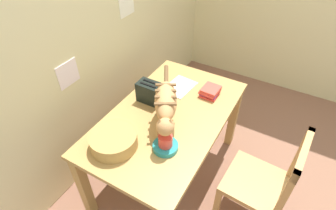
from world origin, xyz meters
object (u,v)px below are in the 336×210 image
(dining_table, at_px, (168,123))
(toaster, at_px, (150,92))
(cat, at_px, (166,104))
(wooden_chair_near, at_px, (261,184))
(saucer_bowl, at_px, (165,146))
(wicker_basket, at_px, (114,140))
(magazine, at_px, (180,87))
(book_stack, at_px, (210,91))
(coffee_mug, at_px, (166,140))

(dining_table, distance_m, toaster, 0.28)
(cat, height_order, wooden_chair_near, cat)
(saucer_bowl, relative_size, wicker_basket, 0.54)
(wicker_basket, height_order, toaster, toaster)
(cat, height_order, magazine, cat)
(wicker_basket, relative_size, toaster, 1.60)
(saucer_bowl, bearing_deg, toaster, 43.98)
(book_stack, bearing_deg, magazine, 95.77)
(cat, distance_m, wooden_chair_near, 0.90)
(saucer_bowl, relative_size, toaster, 0.87)
(coffee_mug, relative_size, wooden_chair_near, 0.15)
(coffee_mug, bearing_deg, book_stack, -2.59)
(cat, xyz_separation_m, coffee_mug, (-0.18, -0.10, -0.13))
(dining_table, distance_m, wooden_chair_near, 0.82)
(dining_table, relative_size, coffee_mug, 10.21)
(wooden_chair_near, bearing_deg, wicker_basket, 116.74)
(wicker_basket, height_order, wooden_chair_near, wooden_chair_near)
(magazine, height_order, wooden_chair_near, wooden_chair_near)
(dining_table, bearing_deg, magazine, 14.07)
(toaster, bearing_deg, wicker_basket, -174.74)
(toaster, xyz_separation_m, wooden_chair_near, (-0.12, -1.00, -0.37))
(dining_table, distance_m, magazine, 0.39)
(wooden_chair_near, bearing_deg, coffee_mug, 115.22)
(cat, relative_size, wicker_basket, 1.89)
(book_stack, height_order, wooden_chair_near, wooden_chair_near)
(dining_table, relative_size, wicker_basket, 4.35)
(dining_table, relative_size, wooden_chair_near, 1.49)
(saucer_bowl, distance_m, wicker_basket, 0.35)
(cat, distance_m, coffee_mug, 0.25)
(dining_table, xyz_separation_m, toaster, (0.08, 0.21, 0.17))
(dining_table, relative_size, cat, 2.30)
(magazine, height_order, wicker_basket, wicker_basket)
(dining_table, distance_m, book_stack, 0.45)
(coffee_mug, bearing_deg, dining_table, 27.10)
(magazine, bearing_deg, wooden_chair_near, -108.33)
(cat, height_order, wicker_basket, cat)
(toaster, bearing_deg, wooden_chair_near, -96.53)
(coffee_mug, xyz_separation_m, toaster, (0.37, 0.36, 0.01))
(wicker_basket, bearing_deg, book_stack, -22.29)
(cat, bearing_deg, toaster, -66.01)
(magazine, height_order, toaster, toaster)
(saucer_bowl, distance_m, wooden_chair_near, 0.75)
(cat, bearing_deg, wooden_chair_near, 156.42)
(coffee_mug, bearing_deg, wicker_basket, 116.33)
(coffee_mug, distance_m, toaster, 0.52)
(cat, relative_size, toaster, 3.04)
(saucer_bowl, bearing_deg, wicker_basket, 115.87)
(saucer_bowl, bearing_deg, dining_table, 26.86)
(saucer_bowl, distance_m, coffee_mug, 0.06)
(coffee_mug, xyz_separation_m, book_stack, (0.69, -0.03, -0.04))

